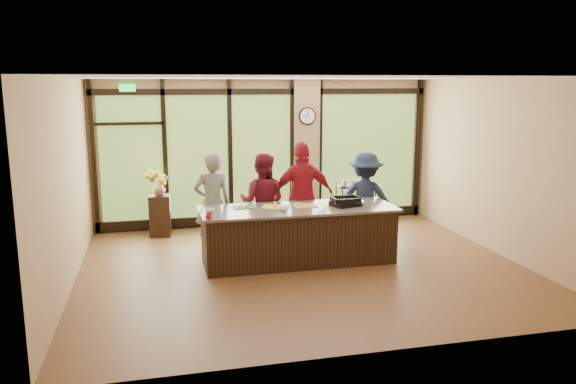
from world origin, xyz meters
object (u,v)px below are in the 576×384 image
bar_cart (355,200)px  cook_left (213,203)px  cook_right (365,199)px  flower_stand (160,215)px  island_base (298,236)px  roasting_pan (345,203)px

bar_cart → cook_left: bearing=-158.4°
cook_right → flower_stand: size_ratio=2.13×
island_base → flower_stand: 3.12m
island_base → roasting_pan: roasting_pan is taller
cook_right → roasting_pan: (-0.65, -0.79, 0.11)m
roasting_pan → flower_stand: 3.79m
island_base → cook_right: size_ratio=1.83×
roasting_pan → bar_cart: size_ratio=0.43×
cook_left → roasting_pan: cook_left is taller
cook_right → flower_stand: cook_right is taller
island_base → roasting_pan: (0.80, -0.04, 0.52)m
roasting_pan → flower_stand: size_ratio=0.55×
cook_left → bar_cart: 3.07m
cook_left → cook_right: cook_left is taller
cook_left → flower_stand: (-0.88, 1.38, -0.48)m
cook_left → bar_cart: cook_left is taller
roasting_pan → bar_cart: bearing=46.4°
cook_left → bar_cart: size_ratio=1.72×
cook_right → roasting_pan: size_ratio=3.84×
island_base → roasting_pan: bearing=-2.8°
cook_right → roasting_pan: bearing=73.1°
island_base → bar_cart: bar_cart is taller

